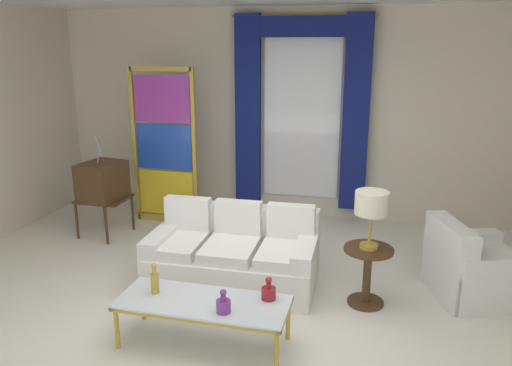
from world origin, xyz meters
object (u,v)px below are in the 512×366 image
couch_white_long (235,255)px  stained_glass_divider (164,150)px  armchair_white (471,270)px  vintage_tv (102,182)px  peacock_figurine (178,216)px  coffee_table (203,304)px  bottle_blue_decanter (223,305)px  round_side_table (367,271)px  table_lamp_brass (372,205)px  bottle_crystal_tall (155,281)px  bottle_amber_squat (269,292)px

couch_white_long → stained_glass_divider: (-1.49, 1.59, 0.75)m
armchair_white → vintage_tv: bearing=171.8°
couch_white_long → peacock_figurine: bearing=133.5°
coffee_table → vintage_tv: bearing=135.8°
coffee_table → peacock_figurine: peacock_figurine is taller
coffee_table → bottle_blue_decanter: (0.22, -0.13, 0.10)m
coffee_table → vintage_tv: 3.05m
stained_glass_divider → peacock_figurine: (0.31, -0.35, -0.84)m
peacock_figurine → coffee_table: bearing=-62.7°
couch_white_long → round_side_table: couch_white_long is taller
armchair_white → stained_glass_divider: size_ratio=0.47×
stained_glass_divider → table_lamp_brass: stained_glass_divider is taller
couch_white_long → vintage_tv: vintage_tv is taller
coffee_table → stained_glass_divider: (-1.57, 2.79, 0.68)m
bottle_crystal_tall → peacock_figurine: bearing=108.6°
bottle_amber_squat → peacock_figurine: bearing=128.2°
bottle_crystal_tall → round_side_table: bearing=29.8°
couch_white_long → armchair_white: (2.42, 0.26, -0.02)m
stained_glass_divider → table_lamp_brass: bearing=-31.0°
coffee_table → bottle_blue_decanter: bearing=-30.5°
bottle_blue_decanter → vintage_tv: 3.29m
peacock_figurine → table_lamp_brass: size_ratio=1.05×
bottle_crystal_tall → armchair_white: armchair_white is taller
vintage_tv → armchair_white: size_ratio=1.30×
coffee_table → table_lamp_brass: 1.81m
bottle_blue_decanter → vintage_tv: vintage_tv is taller
bottle_blue_decanter → bottle_crystal_tall: 0.70m
table_lamp_brass → vintage_tv: bearing=163.1°
bottle_amber_squat → armchair_white: 2.24m
couch_white_long → coffee_table: size_ratio=1.22×
couch_white_long → table_lamp_brass: size_ratio=3.12×
couch_white_long → stained_glass_divider: size_ratio=0.81×
couch_white_long → peacock_figurine: size_ratio=2.97×
armchair_white → stained_glass_divider: stained_glass_divider is taller
stained_glass_divider → bottle_amber_squat: bearing=-51.3°
vintage_tv → peacock_figurine: bearing=19.8°
couch_white_long → stained_glass_divider: stained_glass_divider is taller
bottle_blue_decanter → armchair_white: armchair_white is taller
peacock_figurine → couch_white_long: bearing=-46.5°
bottle_crystal_tall → armchair_white: bearing=27.1°
bottle_crystal_tall → table_lamp_brass: table_lamp_brass is taller
couch_white_long → round_side_table: size_ratio=2.99×
stained_glass_divider → round_side_table: 3.45m
bottle_blue_decanter → round_side_table: bearing=47.1°
coffee_table → round_side_table: 1.69m
bottle_blue_decanter → bottle_crystal_tall: bearing=166.3°
armchair_white → couch_white_long: bearing=-173.8°
armchair_white → table_lamp_brass: bearing=-158.0°
coffee_table → bottle_amber_squat: bearing=17.5°
bottle_blue_decanter → peacock_figurine: bottle_blue_decanter is taller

